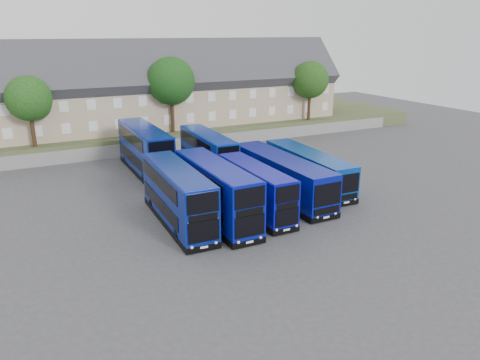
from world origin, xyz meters
The scene contains 15 objects.
ground centered at (0.00, 0.00, 0.00)m, with size 120.00×120.00×0.00m, color #434347.
retaining_wall centered at (0.00, 24.00, 0.75)m, with size 70.00×0.40×1.50m, color slate.
earth_bank centered at (0.00, 34.00, 1.00)m, with size 80.00×20.00×2.00m, color #474E2C.
terrace_row centered at (0.00, 30.00, 6.60)m, with size 54.00×10.40×11.20m.
dd_front_left centered at (-5.67, 2.14, 2.14)m, with size 2.84×11.06×4.37m.
dd_front_mid centered at (-2.75, 1.59, 2.19)m, with size 2.57×11.21×4.45m.
dd_front_right centered at (0.61, 1.49, 1.90)m, with size 2.29×9.77×3.87m.
dd_rear_left centered at (-4.11, 16.45, 2.33)m, with size 2.81×11.93×4.73m.
dd_rear_right centered at (1.47, 13.12, 2.06)m, with size 2.75×10.66×4.21m.
coach_east_a centered at (4.52, 3.86, 1.77)m, with size 2.92×13.26×3.62m.
coach_east_b centered at (8.29, 5.21, 1.63)m, with size 2.99×12.23×3.32m.
tree_west centered at (-13.85, 25.10, 7.05)m, with size 4.80×4.80×7.65m.
tree_mid centered at (2.15, 25.60, 8.07)m, with size 5.76×5.76×9.18m.
tree_east centered at (22.15, 25.10, 7.39)m, with size 5.12×5.12×8.16m.
tree_far centered at (28.15, 32.10, 7.73)m, with size 5.44×5.44×8.67m.
Camera 1 is at (-16.35, -29.52, 14.09)m, focal length 35.00 mm.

